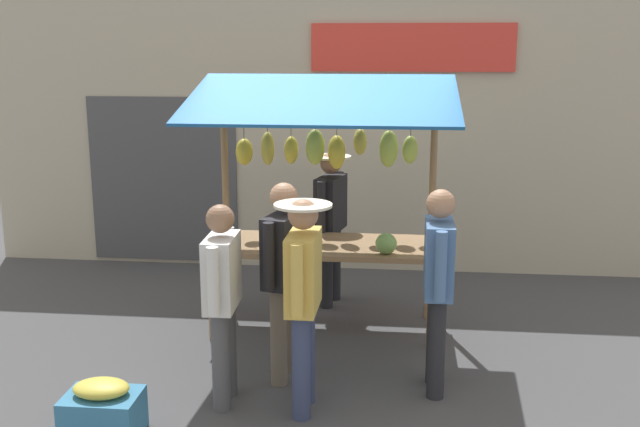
# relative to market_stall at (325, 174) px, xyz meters

# --- Properties ---
(ground_plane) EXTENTS (40.00, 40.00, 0.00)m
(ground_plane) POSITION_rel_market_stall_xyz_m (0.01, 0.06, -1.56)
(ground_plane) COLOR #424244
(street_backdrop) EXTENTS (9.00, 0.30, 3.40)m
(street_backdrop) POSITION_rel_market_stall_xyz_m (0.05, -2.13, 0.13)
(street_backdrop) COLOR #B2A893
(street_backdrop) RESTS_ON ground
(market_stall) EXTENTS (2.50, 1.46, 2.50)m
(market_stall) POSITION_rel_market_stall_xyz_m (0.00, 0.00, 0.00)
(market_stall) COLOR olive
(market_stall) RESTS_ON ground
(vendor_with_sunhat) EXTENTS (0.43, 0.69, 1.67)m
(vendor_with_sunhat) POSITION_rel_market_stall_xyz_m (0.01, -0.69, -0.57)
(vendor_with_sunhat) COLOR #232328
(vendor_with_sunhat) RESTS_ON ground
(shopper_with_ponytail) EXTENTS (0.23, 0.69, 1.61)m
(shopper_with_ponytail) POSITION_rel_market_stall_xyz_m (0.63, 1.71, -0.64)
(shopper_with_ponytail) COLOR #4C4C51
(shopper_with_ponytail) RESTS_ON ground
(shopper_with_shopping_bag) EXTENTS (0.23, 0.71, 1.69)m
(shopper_with_shopping_bag) POSITION_rel_market_stall_xyz_m (-1.04, 1.33, -0.58)
(shopper_with_shopping_bag) COLOR #232328
(shopper_with_shopping_bag) RESTS_ON ground
(shopper_in_striped_shirt) EXTENTS (0.34, 0.70, 1.69)m
(shopper_in_striped_shirt) POSITION_rel_market_stall_xyz_m (0.22, 1.22, -0.58)
(shopper_in_striped_shirt) COLOR #726656
(shopper_in_striped_shirt) RESTS_ON ground
(shopper_in_grey_tee) EXTENTS (0.44, 0.71, 1.68)m
(shopper_in_grey_tee) POSITION_rel_market_stall_xyz_m (-0.02, 1.79, -0.57)
(shopper_in_grey_tee) COLOR navy
(shopper_in_grey_tee) RESTS_ON ground
(produce_crate_near) EXTENTS (0.55, 0.40, 0.43)m
(produce_crate_near) POSITION_rel_market_stall_xyz_m (1.38, 2.34, -1.37)
(produce_crate_near) COLOR teal
(produce_crate_near) RESTS_ON ground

